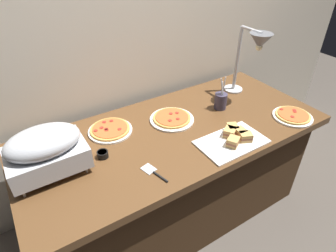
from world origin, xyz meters
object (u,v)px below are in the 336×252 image
chafing_dish (45,150)px  sauce_cup_near (103,155)px  utensil_holder (221,101)px  pizza_plate_raised_stand (110,130)px  serving_spatula (154,173)px  sandwich_platter (234,138)px  pizza_plate_front (172,119)px  pizza_plate_center (293,116)px  heat_lamp (255,47)px

chafing_dish → sauce_cup_near: bearing=-7.6°
sauce_cup_near → utensil_holder: (0.87, 0.06, 0.04)m
pizza_plate_raised_stand → serving_spatula: bearing=-84.0°
sandwich_platter → pizza_plate_front: bearing=116.7°
utensil_holder → chafing_dish: bearing=-178.8°
sandwich_platter → sauce_cup_near: size_ratio=6.45×
pizza_plate_center → sandwich_platter: (-0.50, 0.02, 0.01)m
pizza_plate_raised_stand → serving_spatula: (0.05, -0.45, -0.01)m
heat_lamp → pizza_plate_center: heat_lamp is taller
pizza_plate_front → pizza_plate_center: bearing=-29.8°
chafing_dish → heat_lamp: (1.40, 0.04, 0.23)m
pizza_plate_center → sandwich_platter: sandwich_platter is taller
sauce_cup_near → serving_spatula: bearing=-55.4°
sandwich_platter → sauce_cup_near: 0.75m
sandwich_platter → chafing_dish: bearing=162.6°
pizza_plate_front → pizza_plate_raised_stand: same height
pizza_plate_raised_stand → sandwich_platter: (0.57, -0.47, 0.01)m
pizza_plate_raised_stand → pizza_plate_front: bearing=-14.0°
heat_lamp → serving_spatula: bearing=-161.5°
pizza_plate_front → pizza_plate_center: (0.69, -0.39, 0.00)m
pizza_plate_raised_stand → sauce_cup_near: sauce_cup_near is taller
pizza_plate_front → sandwich_platter: (0.19, -0.37, 0.01)m
pizza_plate_raised_stand → utensil_holder: size_ratio=1.16×
pizza_plate_center → utensil_holder: 0.48m
chafing_dish → sandwich_platter: 1.01m
chafing_dish → pizza_plate_center: bearing=-12.4°
chafing_dish → pizza_plate_raised_stand: bearing=23.5°
pizza_plate_center → sandwich_platter: 0.50m
heat_lamp → sauce_cup_near: (-1.14, -0.07, -0.36)m
sauce_cup_near → serving_spatula: size_ratio=0.36×
heat_lamp → serving_spatula: 1.08m
pizza_plate_front → pizza_plate_center: 0.79m
sauce_cup_near → sandwich_platter: bearing=-20.8°
pizza_plate_center → utensil_holder: bearing=133.3°
pizza_plate_front → pizza_plate_raised_stand: bearing=166.0°
sandwich_platter → heat_lamp: bearing=37.5°
sauce_cup_near → utensil_holder: size_ratio=0.27×
heat_lamp → pizza_plate_raised_stand: bearing=172.6°
pizza_plate_center → pizza_plate_front: bearing=150.2°
sandwich_platter → sauce_cup_near: (-0.70, 0.27, -0.00)m
utensil_holder → serving_spatula: utensil_holder is taller
sandwich_platter → utensil_holder: (0.17, 0.32, 0.04)m
pizza_plate_center → utensil_holder: utensil_holder is taller
chafing_dish → utensil_holder: bearing=1.2°
pizza_plate_front → heat_lamp: bearing=-3.3°
pizza_plate_center → serving_spatula: (-1.02, 0.03, -0.01)m
pizza_plate_raised_stand → sauce_cup_near: 0.24m
pizza_plate_front → utensil_holder: size_ratio=1.24×
chafing_dish → heat_lamp: bearing=1.5°
pizza_plate_front → pizza_plate_raised_stand: 0.40m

